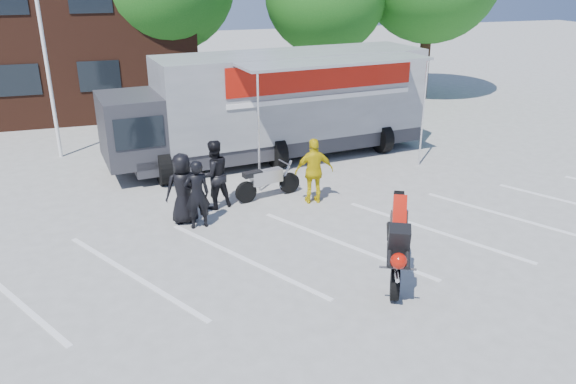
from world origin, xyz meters
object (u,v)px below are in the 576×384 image
stunt_bike_rider (393,281)px  spectator_hivis (314,171)px  spectator_leather_c (214,175)px  spectator_leather_a (183,189)px  transporter_truck (279,156)px  flagpole (46,1)px  parked_motorcycle (268,197)px  spectator_leather_b (197,194)px

stunt_bike_rider → spectator_hivis: size_ratio=1.19×
spectator_leather_c → spectator_hivis: (2.66, -0.46, -0.03)m
spectator_leather_a → spectator_hivis: 3.56m
spectator_leather_c → transporter_truck: bearing=-144.7°
flagpole → spectator_hivis: size_ratio=4.41×
transporter_truck → parked_motorcycle: size_ratio=5.39×
spectator_leather_a → parked_motorcycle: bearing=-166.4°
flagpole → parked_motorcycle: bearing=-45.9°
flagpole → stunt_bike_rider: (6.76, -10.85, -5.05)m
spectator_leather_b → parked_motorcycle: bearing=-153.1°
transporter_truck → flagpole: bearing=155.4°
spectator_leather_c → spectator_hivis: size_ratio=1.03×
transporter_truck → spectator_leather_a: (-3.80, -4.41, 0.90)m
parked_motorcycle → spectator_leather_a: (-2.45, -0.92, 0.90)m
flagpole → spectator_leather_c: (3.98, -5.94, -4.12)m
flagpole → stunt_bike_rider: bearing=-58.1°
parked_motorcycle → spectator_hivis: size_ratio=1.12×
parked_motorcycle → spectator_leather_c: spectator_leather_c is taller
spectator_leather_a → transporter_truck: bearing=-137.9°
parked_motorcycle → spectator_leather_b: 2.70m
spectator_leather_a → stunt_bike_rider: bearing=124.0°
flagpole → transporter_truck: flagpole is taller
spectator_leather_c → flagpole: bearing=-72.9°
flagpole → transporter_truck: (6.88, -2.21, -5.05)m
spectator_leather_c → spectator_hivis: spectator_leather_c is taller
flagpole → spectator_leather_b: bearing=-64.5°
stunt_bike_rider → spectator_leather_c: 5.73m
spectator_leather_a → spectator_leather_c: bearing=-149.7°
parked_motorcycle → spectator_leather_b: spectator_leather_b is taller
transporter_truck → stunt_bike_rider: (-0.12, -8.64, 0.00)m
spectator_leather_c → stunt_bike_rider: bearing=102.8°
flagpole → spectator_leather_a: (3.08, -6.62, -4.15)m
flagpole → stunt_bike_rider: flagpole is taller
spectator_leather_a → spectator_leather_b: bearing=116.4°
parked_motorcycle → transporter_truck: bearing=-34.8°
spectator_hivis → spectator_leather_c: bearing=-3.6°
flagpole → spectator_leather_b: 8.85m
flagpole → parked_motorcycle: (5.53, -5.70, -5.05)m
stunt_bike_rider → spectator_leather_c: (-2.79, 4.91, 0.94)m
transporter_truck → stunt_bike_rider: 8.64m
parked_motorcycle → flagpole: bearing=30.6°
spectator_leather_b → flagpole: bearing=-69.3°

